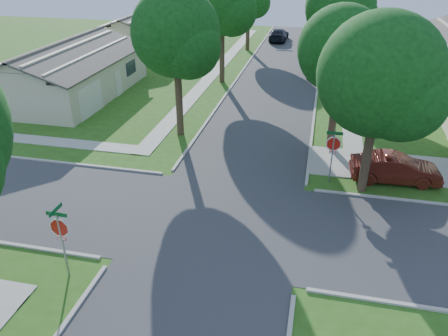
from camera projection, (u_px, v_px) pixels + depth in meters
ground at (220, 221)px, 19.46m from camera, size 100.00×100.00×0.00m
road_ns at (220, 221)px, 19.46m from camera, size 7.00×100.00×0.02m
sidewalk_ne at (346, 74)px, 40.75m from camera, size 1.20×40.00×0.04m
sidewalk_nw at (219, 67)px, 43.12m from camera, size 1.20×40.00×0.04m
driveway at (388, 167)px, 24.06m from camera, size 8.80×3.60×0.05m
stop_sign_sw at (60, 231)px, 15.37m from camera, size 1.05×0.80×2.98m
stop_sign_ne at (333, 146)px, 21.68m from camera, size 1.05×0.80×2.98m
tree_e_near at (342, 53)px, 23.71m from camera, size 4.97×4.80×8.28m
tree_e_mid at (341, 11)px, 33.81m from camera, size 5.59×5.40×9.21m
tree_w_near at (177, 37)px, 25.31m from camera, size 5.38×5.20×8.97m
tree_w_mid at (223, 4)px, 35.52m from camera, size 5.80×5.60×9.56m
tree_ne_corner at (381, 81)px, 19.28m from camera, size 5.80×5.60×8.66m
house_nw_near at (68, 76)px, 34.82m from camera, size 8.42×13.60×4.23m
house_nw_far at (147, 35)px, 49.52m from camera, size 8.42×13.60×4.23m
car_driveway at (395, 168)px, 22.34m from camera, size 4.55×1.83×1.47m
car_curb_east at (314, 69)px, 39.89m from camera, size 2.11×4.11×1.34m
car_curb_west at (279, 35)px, 53.94m from camera, size 2.19×5.08×1.46m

